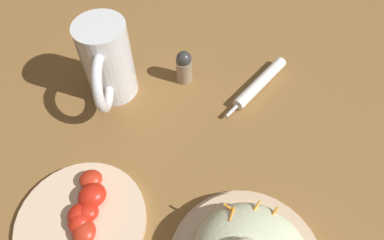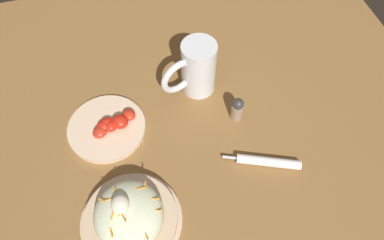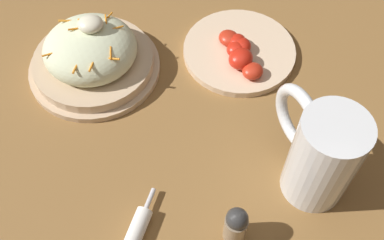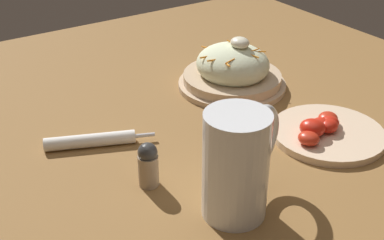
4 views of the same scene
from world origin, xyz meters
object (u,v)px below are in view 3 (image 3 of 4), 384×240
Objects in this scene: beer_mug at (320,157)px; salt_shaker at (236,225)px; salad_plate at (92,55)px; tomato_plate at (239,51)px.

salt_shaker is at bearing -148.98° from beer_mug.
salt_shaker is at bearing -57.10° from salad_plate.
tomato_plate is at bearing 105.57° from beer_mug.
beer_mug reaches higher than salt_shaker.
salad_plate reaches higher than salt_shaker.
tomato_plate is 2.71× the size of salt_shaker.
salt_shaker is (-0.05, -0.34, 0.03)m from tomato_plate.
salad_plate is 0.42m from beer_mug.
salad_plate is 1.13× the size of tomato_plate.
beer_mug is 2.16× the size of salt_shaker.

